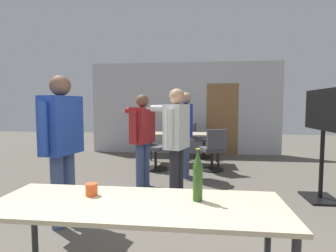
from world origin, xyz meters
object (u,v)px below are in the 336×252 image
(office_chair_far_right, at_px, (153,149))
(beer_bottle, at_px, (198,176))
(drink_cup, at_px, (92,190))
(office_chair_mid_tucked, at_px, (213,151))
(person_right_polo, at_px, (185,126))
(office_chair_side_rolled, at_px, (177,142))
(tv_screen, at_px, (323,129))
(person_center_tall, at_px, (61,136))
(person_left_plaid, at_px, (142,132))
(person_near_casual, at_px, (176,135))
(office_chair_far_left, at_px, (201,141))

(office_chair_far_right, xyz_separation_m, beer_bottle, (0.98, -3.90, 0.47))
(drink_cup, bearing_deg, office_chair_mid_tucked, 73.49)
(office_chair_mid_tucked, distance_m, office_chair_far_right, 1.34)
(person_right_polo, relative_size, drink_cup, 18.40)
(office_chair_side_rolled, bearing_deg, tv_screen, -22.96)
(tv_screen, height_order, person_center_tall, person_center_tall)
(person_left_plaid, relative_size, person_right_polo, 0.96)
(person_center_tall, bearing_deg, person_near_casual, -44.33)
(office_chair_mid_tucked, bearing_deg, office_chair_far_right, 160.20)
(office_chair_side_rolled, xyz_separation_m, beer_bottle, (0.55, -5.32, 0.49))
(person_right_polo, distance_m, person_center_tall, 2.62)
(tv_screen, distance_m, person_left_plaid, 2.82)
(tv_screen, bearing_deg, office_chair_mid_tucked, -136.49)
(beer_bottle, bearing_deg, office_chair_far_right, 104.16)
(office_chair_far_right, relative_size, beer_bottle, 2.55)
(office_chair_far_left, bearing_deg, office_chair_mid_tucked, 14.18)
(office_chair_far_left, bearing_deg, beer_bottle, 3.60)
(person_center_tall, bearing_deg, tv_screen, -58.54)
(tv_screen, distance_m, drink_cup, 3.49)
(person_center_tall, xyz_separation_m, drink_cup, (0.80, -1.05, -0.27))
(person_left_plaid, xyz_separation_m, person_right_polo, (0.71, 0.74, 0.05))
(person_near_casual, distance_m, office_chair_far_right, 2.17)
(office_chair_side_rolled, distance_m, office_chair_far_left, 0.67)
(person_center_tall, bearing_deg, office_chair_side_rolled, -1.60)
(person_left_plaid, distance_m, person_right_polo, 1.02)
(person_near_casual, relative_size, drink_cup, 18.22)
(tv_screen, bearing_deg, office_chair_side_rolled, -141.65)
(person_right_polo, height_order, beer_bottle, person_right_polo)
(office_chair_far_left, distance_m, office_chair_far_right, 1.80)
(office_chair_side_rolled, bearing_deg, office_chair_mid_tucked, -29.51)
(person_near_casual, distance_m, beer_bottle, 1.94)
(person_left_plaid, distance_m, office_chair_mid_tucked, 1.90)
(person_center_tall, distance_m, office_chair_mid_tucked, 3.46)
(office_chair_far_left, bearing_deg, person_center_tall, -16.92)
(office_chair_side_rolled, xyz_separation_m, office_chair_far_left, (0.67, 0.00, 0.02))
(person_center_tall, xyz_separation_m, office_chair_side_rolled, (1.03, 4.26, -0.63))
(drink_cup, bearing_deg, person_center_tall, 127.48)
(person_left_plaid, distance_m, beer_bottle, 2.74)
(office_chair_far_right, distance_m, beer_bottle, 4.05)
(office_chair_mid_tucked, bearing_deg, beer_bottle, -113.37)
(person_center_tall, distance_m, office_chair_far_right, 2.96)
(tv_screen, xyz_separation_m, person_left_plaid, (-2.80, 0.29, -0.11))
(office_chair_far_right, height_order, beer_bottle, beer_bottle)
(person_center_tall, bearing_deg, office_chair_far_left, -9.71)
(person_right_polo, bearing_deg, person_center_tall, 143.46)
(office_chair_far_left, relative_size, drink_cup, 10.50)
(office_chair_far_right, bearing_deg, office_chair_far_left, 166.17)
(tv_screen, xyz_separation_m, office_chair_mid_tucked, (-1.50, 1.58, -0.64))
(person_near_casual, xyz_separation_m, drink_cup, (-0.48, -1.89, -0.20))
(person_right_polo, relative_size, person_center_tall, 0.95)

